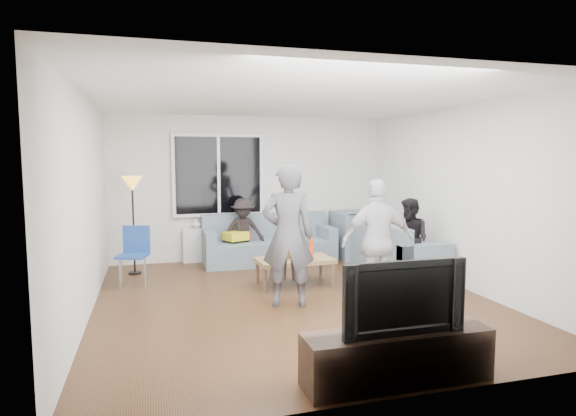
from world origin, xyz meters
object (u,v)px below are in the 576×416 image
object	(u,v)px
sofa_back_section	(269,239)
tv_console	(397,357)
player_left	(288,236)
television	(399,295)
side_chair	(133,256)
player_right	(378,242)
coffee_table	(294,272)
floor_lamp	(133,226)
spectator_right	(410,239)
spectator_back	(243,231)
sofa_right_section	(395,247)

from	to	relation	value
sofa_back_section	tv_console	distance (m)	4.77
player_left	television	bearing A→B (deg)	112.71
side_chair	player_right	world-z (taller)	player_right
sofa_back_section	player_left	size ratio (longest dim) A/B	1.28
coffee_table	floor_lamp	bearing A→B (deg)	148.89
floor_lamp	spectator_right	size ratio (longest dim) A/B	1.25
spectator_back	player_right	bearing A→B (deg)	-60.82
sofa_back_section	player_right	size ratio (longest dim) A/B	1.44
sofa_back_section	spectator_right	xyz separation A→B (m)	(1.80, -1.74, 0.20)
floor_lamp	sofa_back_section	bearing A→B (deg)	5.40
player_right	television	world-z (taller)	player_right
spectator_right	television	distance (m)	3.56
tv_console	television	distance (m)	0.53
player_right	spectator_back	bearing A→B (deg)	-57.04
sofa_right_section	player_left	distance (m)	2.53
spectator_back	television	bearing A→B (deg)	-80.14
floor_lamp	tv_console	size ratio (longest dim) A/B	0.97
player_left	spectator_right	xyz separation A→B (m)	(2.16, 0.76, -0.27)
player_right	floor_lamp	bearing A→B (deg)	-30.54
sofa_back_section	player_right	bearing A→B (deg)	-74.22
spectator_right	player_right	bearing A→B (deg)	-64.69
tv_console	floor_lamp	bearing A→B (deg)	115.89
sofa_right_section	television	world-z (taller)	television
coffee_table	player_right	bearing A→B (deg)	-55.83
tv_console	television	size ratio (longest dim) A/B	1.50
coffee_table	television	xyz separation A→B (m)	(-0.06, -3.18, 0.55)
coffee_table	player_left	distance (m)	1.21
side_chair	player_left	xyz separation A→B (m)	(1.91, -1.55, 0.47)
sofa_back_section	television	xyz separation A→B (m)	(-0.06, -4.77, 0.32)
player_left	tv_console	xyz separation A→B (m)	(0.30, -2.27, -0.68)
sofa_right_section	player_right	xyz separation A→B (m)	(-1.03, -1.45, 0.38)
player_right	television	size ratio (longest dim) A/B	1.51
sofa_back_section	side_chair	bearing A→B (deg)	-157.19
sofa_right_section	television	distance (m)	3.98
side_chair	player_right	size ratio (longest dim) A/B	0.54
floor_lamp	player_right	distance (m)	3.94
television	spectator_back	bearing A→B (deg)	94.70
spectator_back	tv_console	xyz separation A→B (m)	(0.39, -4.80, -0.36)
spectator_right	sofa_right_section	bearing A→B (deg)	161.70
floor_lamp	player_left	world-z (taller)	player_left
sofa_right_section	spectator_back	xyz separation A→B (m)	(-2.25, 1.30, 0.15)
side_chair	spectator_back	size ratio (longest dim) A/B	0.74
side_chair	television	size ratio (longest dim) A/B	0.81
side_chair	player_right	xyz separation A→B (m)	(3.04, -1.76, 0.37)
spectator_right	television	xyz separation A→B (m)	(-1.86, -3.03, 0.12)
coffee_table	television	bearing A→B (deg)	-91.10
spectator_right	tv_console	bearing A→B (deg)	-49.84
sofa_back_section	spectator_back	bearing A→B (deg)	176.24
tv_console	television	bearing A→B (deg)	180.00
sofa_back_section	television	size ratio (longest dim) A/B	2.16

